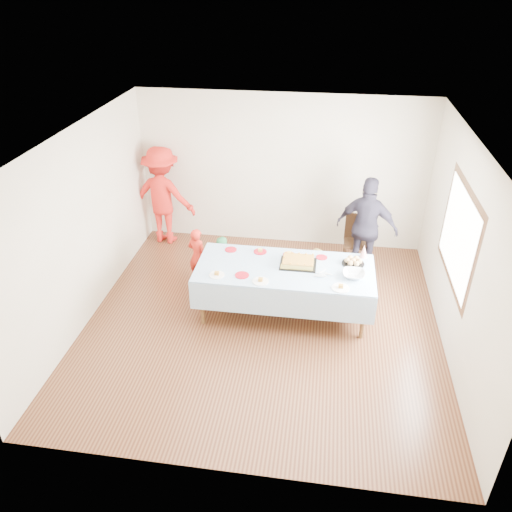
{
  "coord_description": "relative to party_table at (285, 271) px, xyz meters",
  "views": [
    {
      "loc": [
        0.75,
        -5.69,
        4.48
      ],
      "look_at": [
        -0.14,
        0.3,
        0.92
      ],
      "focal_mm": 35.0,
      "sensor_mm": 36.0,
      "label": 1
    }
  ],
  "objects": [
    {
      "name": "plate_red_near",
      "position": [
        -0.56,
        -0.29,
        0.06
      ],
      "size": [
        0.19,
        0.19,
        0.01
      ],
      "primitive_type": "cylinder",
      "color": "#B30D1D",
      "rests_on": "party_table"
    },
    {
      "name": "toddler_right",
      "position": [
        0.41,
        0.63,
        -0.34
      ],
      "size": [
        0.43,
        0.36,
        0.77
      ],
      "primitive_type": "imported",
      "rotation": [
        0.0,
        0.0,
        2.92
      ],
      "color": "tan",
      "rests_on": "ground"
    },
    {
      "name": "fork_pile",
      "position": [
        0.54,
        -0.16,
        0.09
      ],
      "size": [
        0.24,
        0.18,
        0.07
      ],
      "primitive_type": null,
      "color": "white",
      "rests_on": "party_table"
    },
    {
      "name": "birthday_cake",
      "position": [
        0.18,
        0.11,
        0.1
      ],
      "size": [
        0.51,
        0.39,
        0.09
      ],
      "color": "black",
      "rests_on": "party_table"
    },
    {
      "name": "plate_red_far_b",
      "position": [
        -0.41,
        0.38,
        0.06
      ],
      "size": [
        0.2,
        0.2,
        0.01
      ],
      "primitive_type": "cylinder",
      "color": "#B30D1D",
      "rests_on": "party_table"
    },
    {
      "name": "dining_chair",
      "position": [
        1.05,
        1.62,
        -0.23
      ],
      "size": [
        0.39,
        0.39,
        0.89
      ],
      "rotation": [
        0.0,
        0.0,
        0.01
      ],
      "color": "black",
      "rests_on": "ground"
    },
    {
      "name": "plate_white_left",
      "position": [
        -0.91,
        -0.34,
        0.06
      ],
      "size": [
        0.21,
        0.21,
        0.01
      ],
      "primitive_type": "cylinder",
      "color": "white",
      "rests_on": "party_table"
    },
    {
      "name": "punch_bowl",
      "position": [
        0.95,
        -0.1,
        0.09
      ],
      "size": [
        0.31,
        0.31,
        0.08
      ],
      "primitive_type": "imported",
      "color": "silver",
      "rests_on": "party_table"
    },
    {
      "name": "plate_white_mid",
      "position": [
        -0.29,
        -0.41,
        0.06
      ],
      "size": [
        0.22,
        0.22,
        0.01
      ],
      "primitive_type": "cylinder",
      "color": "white",
      "rests_on": "party_table"
    },
    {
      "name": "toddler_left",
      "position": [
        -1.44,
        0.63,
        -0.25
      ],
      "size": [
        0.41,
        0.34,
        0.96
      ],
      "primitive_type": "imported",
      "rotation": [
        0.0,
        0.0,
        2.76
      ],
      "color": "red",
      "rests_on": "ground"
    },
    {
      "name": "adult_right",
      "position": [
        1.18,
        1.3,
        0.12
      ],
      "size": [
        1.06,
        0.68,
        1.68
      ],
      "primitive_type": "imported",
      "rotation": [
        0.0,
        0.0,
        2.85
      ],
      "color": "#282533",
      "rests_on": "ground"
    },
    {
      "name": "party_hat",
      "position": [
        1.1,
        0.46,
        0.15
      ],
      "size": [
        0.11,
        0.11,
        0.19
      ],
      "primitive_type": "cone",
      "color": "silver",
      "rests_on": "party_table"
    },
    {
      "name": "toddler_mid",
      "position": [
        -1.08,
        0.77,
        -0.35
      ],
      "size": [
        0.38,
        0.25,
        0.76
      ],
      "primitive_type": "imported",
      "rotation": [
        0.0,
        0.0,
        3.11
      ],
      "color": "#256F3F",
      "rests_on": "ground"
    },
    {
      "name": "adult_left",
      "position": [
        -2.38,
        1.93,
        0.17
      ],
      "size": [
        1.23,
        0.81,
        1.79
      ],
      "primitive_type": "imported",
      "rotation": [
        0.0,
        0.0,
        3.01
      ],
      "color": "red",
      "rests_on": "ground"
    },
    {
      "name": "plate_red_far_a",
      "position": [
        -0.85,
        0.38,
        0.06
      ],
      "size": [
        0.18,
        0.18,
        0.01
      ],
      "primitive_type": "cylinder",
      "color": "#B30D1D",
      "rests_on": "party_table"
    },
    {
      "name": "ground",
      "position": [
        -0.28,
        -0.27,
        -0.72
      ],
      "size": [
        5.0,
        5.0,
        0.0
      ],
      "primitive_type": "plane",
      "color": "#422113",
      "rests_on": "ground"
    },
    {
      "name": "rolls_tray",
      "position": [
        0.95,
        0.23,
        0.1
      ],
      "size": [
        0.32,
        0.32,
        0.1
      ],
      "color": "black",
      "rests_on": "party_table"
    },
    {
      "name": "plate_red_far_c",
      "position": [
        0.03,
        0.36,
        0.06
      ],
      "size": [
        0.18,
        0.18,
        0.01
      ],
      "primitive_type": "cylinder",
      "color": "#B30D1D",
      "rests_on": "party_table"
    },
    {
      "name": "plate_red_far_d",
      "position": [
        0.5,
        0.35,
        0.06
      ],
      "size": [
        0.16,
        0.16,
        0.01
      ],
      "primitive_type": "cylinder",
      "color": "#B30D1D",
      "rests_on": "party_table"
    },
    {
      "name": "party_table",
      "position": [
        0.0,
        0.0,
        0.0
      ],
      "size": [
        2.5,
        1.1,
        0.78
      ],
      "color": "#55371D",
      "rests_on": "ground"
    },
    {
      "name": "room_walls",
      "position": [
        -0.22,
        -0.27,
        1.05
      ],
      "size": [
        5.04,
        5.04,
        2.72
      ],
      "color": "beige",
      "rests_on": "ground"
    },
    {
      "name": "plate_white_right",
      "position": [
        0.78,
        -0.41,
        0.06
      ],
      "size": [
        0.24,
        0.24,
        0.01
      ],
      "primitive_type": "cylinder",
      "color": "white",
      "rests_on": "party_table"
    }
  ]
}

